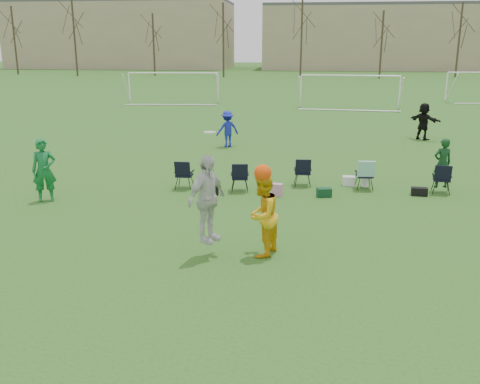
# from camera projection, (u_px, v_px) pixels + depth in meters

# --- Properties ---
(ground) EXTENTS (260.00, 260.00, 0.00)m
(ground) POSITION_uv_depth(u_px,v_px,m) (267.00, 297.00, 10.34)
(ground) COLOR #26581B
(ground) RESTS_ON ground
(fielder_green_near) EXTENTS (0.84, 0.72, 1.95)m
(fielder_green_near) POSITION_uv_depth(u_px,v_px,m) (44.00, 170.00, 16.37)
(fielder_green_near) COLOR #126931
(fielder_green_near) RESTS_ON ground
(fielder_blue) EXTENTS (1.26, 1.10, 1.69)m
(fielder_blue) POSITION_uv_depth(u_px,v_px,m) (227.00, 129.00, 25.11)
(fielder_blue) COLOR #1623AA
(fielder_blue) RESTS_ON ground
(fielder_black) EXTENTS (1.59, 1.62, 1.86)m
(fielder_black) POSITION_uv_depth(u_px,v_px,m) (424.00, 121.00, 26.94)
(fielder_black) COLOR black
(fielder_black) RESTS_ON ground
(center_contest) EXTENTS (2.23, 1.43, 2.89)m
(center_contest) POSITION_uv_depth(u_px,v_px,m) (237.00, 207.00, 12.04)
(center_contest) COLOR silver
(center_contest) RESTS_ON ground
(sideline_setup) EXTENTS (9.12, 2.04, 1.79)m
(sideline_setup) POSITION_uv_depth(u_px,v_px,m) (329.00, 174.00, 17.74)
(sideline_setup) COLOR #103B1A
(sideline_setup) RESTS_ON ground
(goal_left) EXTENTS (7.39, 0.76, 2.46)m
(goal_left) POSITION_uv_depth(u_px,v_px,m) (173.00, 79.00, 43.47)
(goal_left) COLOR white
(goal_left) RESTS_ON ground
(goal_mid) EXTENTS (7.40, 0.63, 2.46)m
(goal_mid) POSITION_uv_depth(u_px,v_px,m) (350.00, 82.00, 39.98)
(goal_mid) COLOR white
(goal_mid) RESTS_ON ground
(tree_line) EXTENTS (110.28, 3.28, 11.40)m
(tree_line) POSITION_uv_depth(u_px,v_px,m) (303.00, 41.00, 75.76)
(tree_line) COLOR #382B21
(tree_line) RESTS_ON ground
(building_row) EXTENTS (126.00, 16.00, 13.00)m
(building_row) POSITION_uv_depth(u_px,v_px,m) (339.00, 36.00, 99.80)
(building_row) COLOR tan
(building_row) RESTS_ON ground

